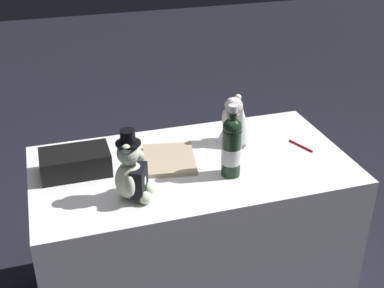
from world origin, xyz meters
TOP-DOWN VIEW (x-y plane):
  - reception_table at (0.00, 0.00)m, footprint 1.42×0.76m
  - teddy_bear_groom at (0.30, 0.19)m, footprint 0.16×0.15m
  - teddy_bear_bride at (-0.26, -0.13)m, footprint 0.18×0.20m
  - champagne_bottle at (-0.13, 0.13)m, footprint 0.08×0.08m
  - signing_pen at (-0.54, 0.00)m, footprint 0.06×0.14m
  - gift_case_black at (0.50, -0.08)m, footprint 0.29×0.18m
  - guestbook at (0.09, -0.05)m, footprint 0.27×0.31m

SIDE VIEW (x-z plane):
  - reception_table at x=0.00m, z-range 0.00..0.78m
  - signing_pen at x=-0.54m, z-range 0.78..0.79m
  - guestbook at x=0.09m, z-range 0.78..0.80m
  - gift_case_black at x=0.50m, z-range 0.78..0.88m
  - teddy_bear_bride at x=-0.26m, z-range 0.76..1.00m
  - teddy_bear_groom at x=0.30m, z-range 0.74..1.04m
  - champagne_bottle at x=-0.13m, z-range 0.75..1.08m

